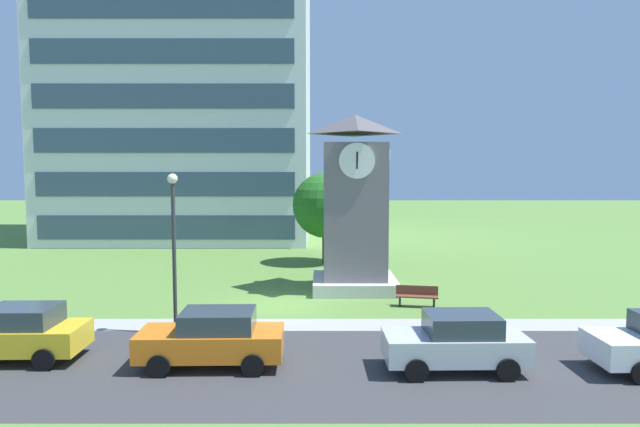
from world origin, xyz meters
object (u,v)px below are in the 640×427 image
Objects in this scene: street_lamp at (175,235)px; parked_car_silver at (457,342)px; tree_streetside at (326,205)px; parked_car_yellow at (20,333)px; clock_tower at (356,214)px; parked_car_orange at (214,338)px; park_bench at (418,296)px.

parked_car_silver is (9.20, -3.64, -2.72)m from street_lamp.
tree_streetside is at bearing 101.41° from parked_car_silver.
tree_streetside is 20.07m from parked_car_yellow.
clock_tower is 11.86m from parked_car_orange.
street_lamp reaches higher than parked_car_yellow.
parked_car_yellow is at bearing 176.41° from parked_car_silver.
clock_tower is at bearing 126.45° from park_bench.
tree_streetside is at bearing 109.66° from park_bench.
parked_car_orange is (-3.52, -17.87, -2.78)m from tree_streetside.
parked_car_orange is at bearing -101.15° from tree_streetside.
tree_streetside is at bearing 78.85° from parked_car_orange.
parked_car_yellow is 0.99× the size of parked_car_silver.
parked_car_yellow reaches higher than park_bench.
street_lamp is at bearing -158.16° from park_bench.
clock_tower is at bearing 102.05° from parked_car_silver.
parked_car_yellow and parked_car_orange have the same top height.
street_lamp is at bearing -134.09° from clock_tower.
street_lamp is 5.67m from parked_car_yellow.
park_bench is 15.02m from parked_car_yellow.
tree_streetside is 1.37× the size of parked_car_silver.
clock_tower is at bearing 64.80° from parked_car_orange.
parked_car_orange reaches higher than park_bench.
clock_tower is 9.92m from street_lamp.
parked_car_orange is at bearing 177.18° from parked_car_silver.
street_lamp is at bearing -110.76° from tree_streetside.
clock_tower is at bearing -79.51° from tree_streetside.
parked_car_yellow is 0.95× the size of parked_car_orange.
tree_streetside is at bearing 69.24° from street_lamp.
parked_car_yellow is (-4.11, -2.81, -2.72)m from street_lamp.
park_bench is at bearing 21.84° from street_lamp.
parked_car_silver is at bearing -2.82° from parked_car_orange.
street_lamp reaches higher than parked_car_orange.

